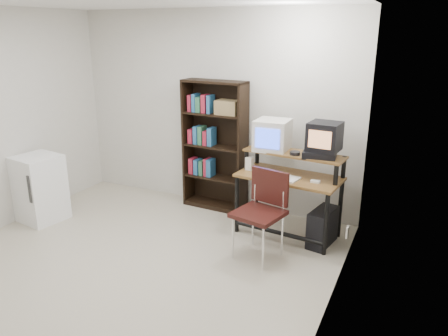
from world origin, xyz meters
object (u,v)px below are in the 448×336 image
at_px(computer_desk, 290,179).
at_px(mini_fridge, 40,188).
at_px(crt_monitor, 272,135).
at_px(pc_tower, 322,227).
at_px(crt_tv, 325,137).
at_px(school_chair, 263,205).
at_px(bookshelf, 215,144).

distance_m(computer_desk, mini_fridge, 3.13).
relative_size(computer_desk, crt_monitor, 3.06).
bearing_deg(crt_monitor, pc_tower, -20.29).
height_order(crt_monitor, crt_tv, crt_tv).
relative_size(computer_desk, school_chair, 1.32).
relative_size(crt_monitor, school_chair, 0.43).
bearing_deg(mini_fridge, pc_tower, 23.22).
bearing_deg(computer_desk, school_chair, -93.76).
bearing_deg(school_chair, mini_fridge, -160.58).
height_order(pc_tower, bookshelf, bookshelf).
height_order(crt_tv, pc_tower, crt_tv).
bearing_deg(bookshelf, pc_tower, -14.37).
bearing_deg(school_chair, computer_desk, 92.90).
relative_size(crt_monitor, bookshelf, 0.23).
xyz_separation_m(pc_tower, bookshelf, (-1.59, 0.51, 0.68)).
distance_m(bookshelf, mini_fridge, 2.30).
distance_m(pc_tower, school_chair, 0.83).
distance_m(crt_tv, school_chair, 1.04).
height_order(pc_tower, school_chair, school_chair).
xyz_separation_m(crt_monitor, school_chair, (0.17, -0.75, -0.57)).
bearing_deg(pc_tower, crt_monitor, 171.78).
distance_m(crt_monitor, crt_tv, 0.63).
height_order(crt_monitor, mini_fridge, crt_monitor).
bearing_deg(pc_tower, bookshelf, 173.08).
relative_size(crt_tv, mini_fridge, 0.43).
bearing_deg(bookshelf, mini_fridge, -140.44).
xyz_separation_m(crt_tv, mini_fridge, (-3.32, -1.02, -0.79)).
distance_m(school_chair, mini_fridge, 2.89).
distance_m(pc_tower, mini_fridge, 3.51).
distance_m(computer_desk, crt_monitor, 0.56).
height_order(computer_desk, pc_tower, computer_desk).
bearing_deg(crt_tv, mini_fridge, -157.68).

